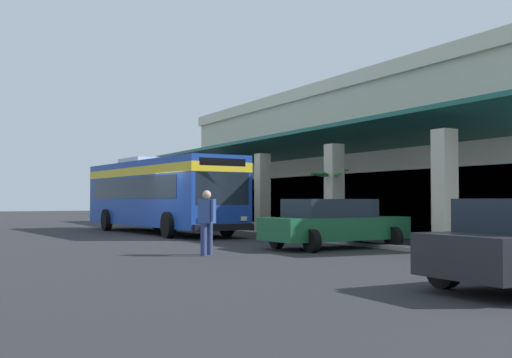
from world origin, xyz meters
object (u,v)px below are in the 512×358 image
at_px(parked_sedan_green, 334,223).
at_px(potted_palm, 331,220).
at_px(pedestrian, 207,219).
at_px(transit_bus, 159,190).

relative_size(parked_sedan_green, potted_palm, 1.71).
xyz_separation_m(pedestrian, potted_palm, (-4.11, 6.81, -0.25)).
bearing_deg(pedestrian, parked_sedan_green, 94.64).
bearing_deg(transit_bus, parked_sedan_green, 9.20).
bearing_deg(parked_sedan_green, pedestrian, -85.36).
bearing_deg(transit_bus, pedestrian, -12.98).
xyz_separation_m(parked_sedan_green, potted_palm, (-3.76, 2.53, -0.04)).
relative_size(transit_bus, potted_palm, 4.35).
height_order(transit_bus, pedestrian, transit_bus).
xyz_separation_m(transit_bus, potted_palm, (6.94, 4.26, -1.14)).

